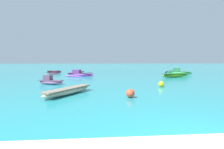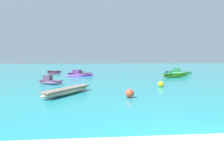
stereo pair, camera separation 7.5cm
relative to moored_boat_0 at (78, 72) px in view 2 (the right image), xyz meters
The scene contains 10 objects.
moored_boat_0 is the anchor object (origin of this frame).
moored_boat_1 13.62m from the moored_boat_0, 93.92° to the right, with size 2.42×1.38×0.82m.
moored_boat_2 15.90m from the moored_boat_0, 14.81° to the right, with size 3.34×2.41×1.01m.
moored_boat_3 15.26m from the moored_boat_0, 32.26° to the right, with size 3.92×1.71×0.48m.
moored_boat_4 18.37m from the moored_boat_0, 85.66° to the right, with size 2.79×3.90×0.40m.
moored_boat_5 3.85m from the moored_boat_0, behind, with size 2.36×3.93×0.51m.
moored_boat_6 5.40m from the moored_boat_0, 82.11° to the right, with size 3.99×4.08×0.86m.
moored_boat_7 15.62m from the moored_boat_0, ahead, with size 3.16×2.92×0.38m.
mooring_buoy_0 20.23m from the moored_boat_0, 75.47° to the right, with size 0.50×0.50×0.50m.
mooring_buoy_1 17.86m from the moored_boat_0, 62.42° to the right, with size 0.45×0.45×0.45m.
Camera 2 is at (-2.58, -3.36, 2.10)m, focal length 28.00 mm.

